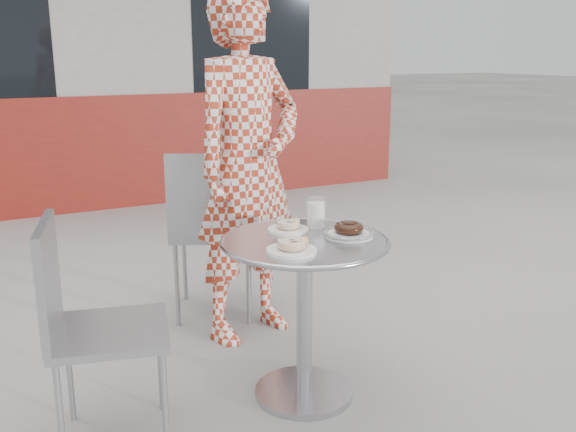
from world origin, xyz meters
name	(u,v)px	position (x,y,z in m)	size (l,w,h in m)	color
ground	(311,391)	(0.00, 0.00, 0.00)	(60.00, 60.00, 0.00)	#AAA7A1
storefront	(64,40)	(0.00, 5.56, 1.49)	(6.02, 4.55, 3.00)	gray
bistro_table	(305,279)	(-0.04, -0.01, 0.50)	(0.66, 0.66, 0.67)	silver
chair_far	(215,264)	(-0.05, 0.97, 0.27)	(0.56, 0.57, 0.89)	#9B9DA2
chair_left	(110,375)	(-0.80, 0.04, 0.25)	(0.48, 0.48, 0.83)	#9B9DA2
seated_person	(248,166)	(0.02, 0.66, 0.84)	(0.61, 0.40, 1.69)	#A32F19
plate_far	(289,227)	(-0.04, 0.12, 0.68)	(0.17, 0.17, 0.04)	white
plate_near	(292,247)	(-0.16, -0.13, 0.69)	(0.18, 0.18, 0.05)	white
plate_checker	(349,232)	(0.13, -0.05, 0.68)	(0.20, 0.20, 0.05)	white
milk_cup	(316,213)	(0.08, 0.12, 0.73)	(0.08, 0.08, 0.12)	white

